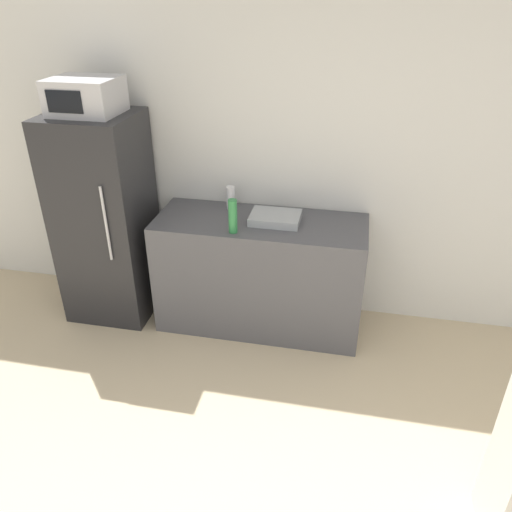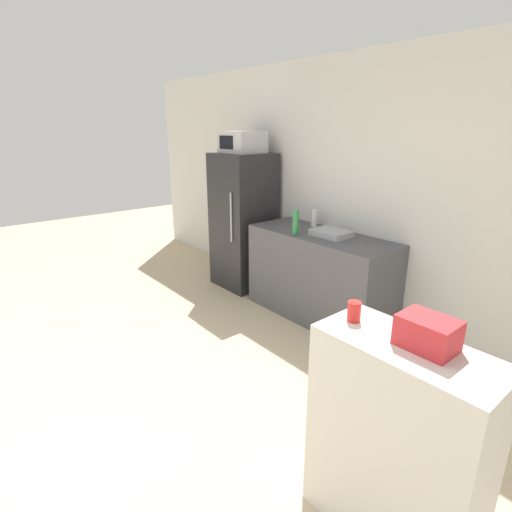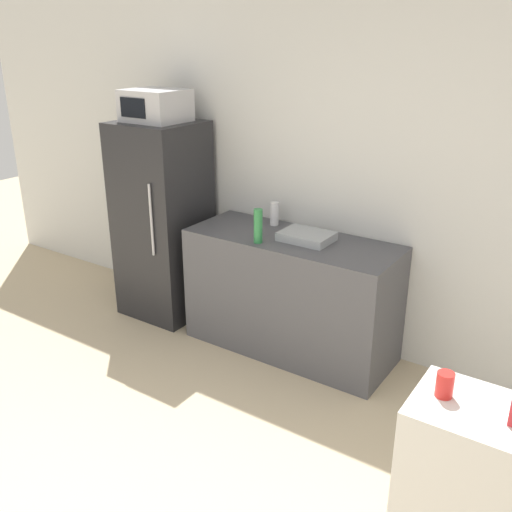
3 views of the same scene
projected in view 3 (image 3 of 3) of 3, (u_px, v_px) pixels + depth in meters
wall_back at (354, 180)px, 4.07m from camera, size 8.00×0.06×2.60m
refrigerator at (163, 221)px, 4.74m from camera, size 0.65×0.62×1.63m
microwave at (156, 106)px, 4.40m from camera, size 0.45×0.40×0.24m
counter at (291, 295)px, 4.27m from camera, size 1.57×0.61×0.90m
sink_basin at (307, 236)px, 4.05m from camera, size 0.36×0.27×0.06m
bottle_tall at (258, 226)px, 3.97m from camera, size 0.06×0.06×0.25m
bottle_short at (274, 214)px, 4.35m from camera, size 0.07×0.07×0.18m
jar at (445, 385)px, 2.06m from camera, size 0.06×0.06×0.10m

